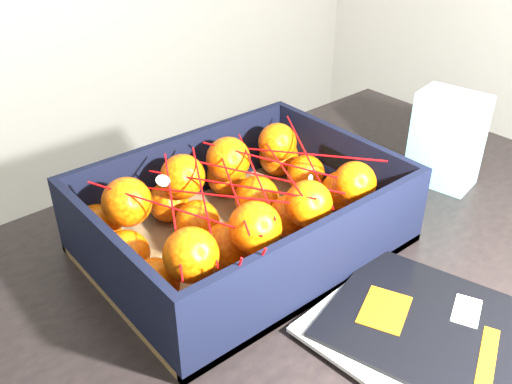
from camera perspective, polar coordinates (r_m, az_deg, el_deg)
table at (r=0.91m, az=5.86°, el=-11.90°), size 1.22×0.82×0.75m
magazine_stack at (r=0.74m, az=17.72°, el=-14.08°), size 0.29×0.33×0.02m
produce_crate at (r=0.85m, az=-1.30°, el=-3.31°), size 0.44×0.33×0.13m
clementine_heap at (r=0.83m, az=-1.42°, el=-1.86°), size 0.42×0.31×0.12m
mesh_net at (r=0.79m, az=-1.27°, el=0.73°), size 0.36×0.28×0.09m
retail_carton at (r=1.05m, az=18.72°, el=5.05°), size 0.10×0.12×0.17m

